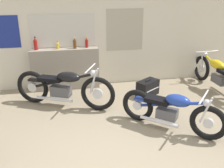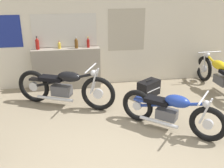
% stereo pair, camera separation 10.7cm
% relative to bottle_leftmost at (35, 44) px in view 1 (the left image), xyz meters
% --- Properties ---
extents(ground_plane, '(24.00, 24.00, 0.00)m').
position_rel_bottle_leftmost_xyz_m(ground_plane, '(1.45, -3.25, -1.17)').
color(ground_plane, gray).
extents(wall_back, '(10.00, 0.07, 2.80)m').
position_rel_bottle_leftmost_xyz_m(wall_back, '(1.43, 0.15, 0.23)').
color(wall_back, beige).
rests_on(wall_back, ground_plane).
extents(sill_counter, '(1.66, 0.28, 1.03)m').
position_rel_bottle_leftmost_xyz_m(sill_counter, '(0.66, -0.03, -0.66)').
color(sill_counter, gray).
rests_on(sill_counter, ground_plane).
extents(bottle_leftmost, '(0.09, 0.09, 0.32)m').
position_rel_bottle_leftmost_xyz_m(bottle_leftmost, '(0.00, 0.00, 0.00)').
color(bottle_leftmost, maroon).
rests_on(bottle_leftmost, sill_counter).
extents(bottle_left_center, '(0.07, 0.07, 0.19)m').
position_rel_bottle_leftmost_xyz_m(bottle_left_center, '(0.52, 0.00, -0.06)').
color(bottle_left_center, gold).
rests_on(bottle_left_center, sill_counter).
extents(bottle_center, '(0.08, 0.08, 0.28)m').
position_rel_bottle_leftmost_xyz_m(bottle_center, '(0.93, -0.04, -0.01)').
color(bottle_center, '#5B3814').
rests_on(bottle_center, sill_counter).
extents(bottle_right_center, '(0.07, 0.07, 0.26)m').
position_rel_bottle_leftmost_xyz_m(bottle_right_center, '(1.22, 0.00, -0.02)').
color(bottle_right_center, maroon).
rests_on(bottle_right_center, sill_counter).
extents(motorcycle_blue, '(1.56, 1.38, 0.80)m').
position_rel_bottle_leftmost_xyz_m(motorcycle_blue, '(2.50, -2.40, -0.78)').
color(motorcycle_blue, black).
rests_on(motorcycle_blue, ground_plane).
extents(motorcycle_black, '(2.10, 1.07, 0.94)m').
position_rel_bottle_leftmost_xyz_m(motorcycle_black, '(0.60, -1.07, -0.73)').
color(motorcycle_black, black).
rests_on(motorcycle_black, ground_plane).
extents(motorcycle_yellow, '(0.64, 2.21, 0.86)m').
position_rel_bottle_leftmost_xyz_m(motorcycle_yellow, '(4.37, -0.89, -0.75)').
color(motorcycle_yellow, black).
rests_on(motorcycle_yellow, ground_plane).
extents(hard_case_black, '(0.62, 0.56, 0.39)m').
position_rel_bottle_leftmost_xyz_m(hard_case_black, '(2.57, -0.84, -0.99)').
color(hard_case_black, black).
rests_on(hard_case_black, ground_plane).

